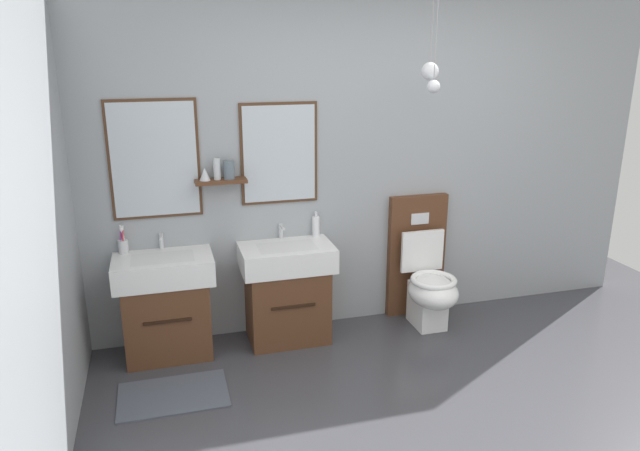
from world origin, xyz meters
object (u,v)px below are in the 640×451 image
soap_dispenser (316,226)px  toilet (424,277)px  toothbrush_cup (123,245)px  vanity_sink_right (287,290)px  vanity_sink_left (166,303)px

soap_dispenser → toilet: bearing=-11.5°
toothbrush_cup → vanity_sink_right: bearing=-7.3°
vanity_sink_left → toilet: bearing=-0.5°
toothbrush_cup → soap_dispenser: (1.39, 0.01, 0.02)m
soap_dispenser → vanity_sink_left: bearing=-172.3°
vanity_sink_left → vanity_sink_right: size_ratio=1.00×
vanity_sink_left → vanity_sink_right: (0.87, 0.00, 0.00)m
toilet → soap_dispenser: (-0.84, 0.17, 0.44)m
toilet → soap_dispenser: toilet is taller
vanity_sink_left → vanity_sink_right: bearing=0.0°
vanity_sink_right → toothbrush_cup: size_ratio=3.67×
vanity_sink_left → soap_dispenser: soap_dispenser is taller
toothbrush_cup → vanity_sink_left: bearing=-29.2°
soap_dispenser → toothbrush_cup: bearing=-179.6°
vanity_sink_left → toilet: toilet is taller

